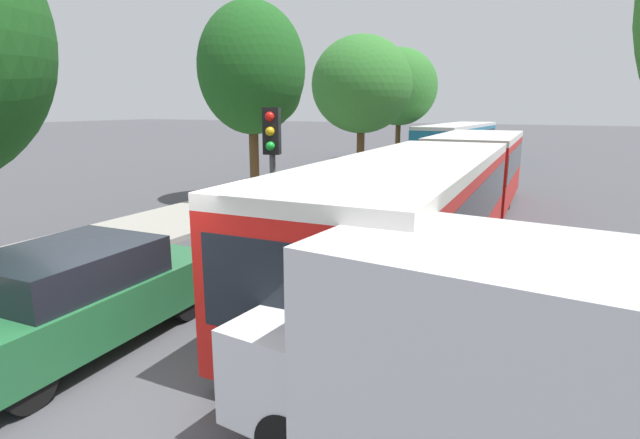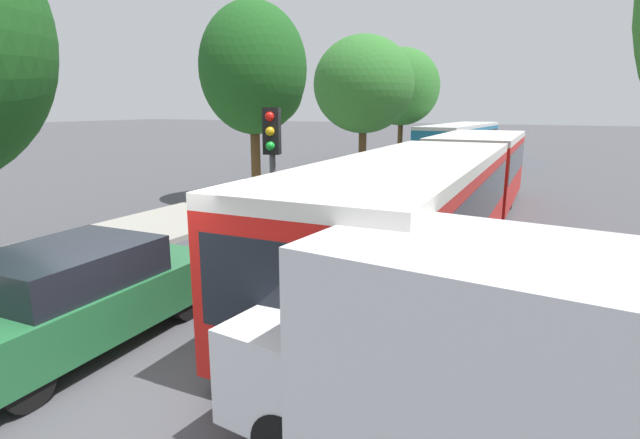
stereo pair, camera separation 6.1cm
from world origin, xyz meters
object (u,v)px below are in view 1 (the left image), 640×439
at_px(traffic_light, 272,154).
at_px(tree_left_mid, 255,72).
at_px(city_bus_rear, 457,140).
at_px(articulated_bus, 446,187).
at_px(tree_left_far, 360,87).
at_px(queued_car_tan, 364,186).
at_px(tree_left_distant, 399,89).
at_px(queued_car_green, 76,297).
at_px(white_van, 532,374).
at_px(queued_car_black, 272,218).

height_order(traffic_light, tree_left_mid, tree_left_mid).
relative_size(city_bus_rear, traffic_light, 3.25).
distance_m(articulated_bus, tree_left_far, 13.00).
relative_size(traffic_light, tree_left_mid, 0.49).
height_order(articulated_bus, tree_left_far, tree_left_far).
relative_size(queued_car_tan, tree_left_distant, 0.62).
bearing_deg(city_bus_rear, queued_car_green, -176.56).
height_order(city_bus_rear, tree_left_distant, tree_left_distant).
bearing_deg(traffic_light, articulated_bus, 130.47).
height_order(articulated_bus, city_bus_rear, articulated_bus).
distance_m(queued_car_green, white_van, 6.04).
height_order(city_bus_rear, queued_car_tan, city_bus_rear).
bearing_deg(queued_car_black, city_bus_rear, -2.60).
height_order(queued_car_green, traffic_light, traffic_light).
bearing_deg(city_bus_rear, tree_left_distant, 104.43).
relative_size(queued_car_green, queued_car_tan, 1.02).
height_order(queued_car_tan, traffic_light, traffic_light).
distance_m(city_bus_rear, white_van, 28.23).
bearing_deg(articulated_bus, tree_left_mid, -110.88).
bearing_deg(tree_left_far, articulated_bus, -57.75).
height_order(queued_car_tan, white_van, white_van).
relative_size(tree_left_mid, tree_left_distant, 1.00).
bearing_deg(city_bus_rear, white_van, -164.27).
xyz_separation_m(city_bus_rear, traffic_light, (1.13, -23.34, 1.14)).
xyz_separation_m(queued_car_tan, tree_left_far, (-3.25, 7.43, 3.58)).
xyz_separation_m(queued_car_tan, tree_left_distant, (-3.75, 15.13, 3.73)).
bearing_deg(queued_car_tan, articulated_bus, -135.19).
bearing_deg(traffic_light, queued_car_tan, 169.06).
xyz_separation_m(articulated_bus, queued_car_green, (-3.40, -8.11, -0.68)).
height_order(articulated_bus, queued_car_green, articulated_bus).
bearing_deg(white_van, traffic_light, -33.88).
relative_size(articulated_bus, tree_left_far, 2.49).
relative_size(queued_car_green, tree_left_distant, 0.63).
height_order(traffic_light, tree_left_far, tree_left_far).
bearing_deg(queued_car_green, tree_left_mid, 18.38).
distance_m(queued_car_green, traffic_light, 4.38).
bearing_deg(queued_car_black, white_van, -136.21).
bearing_deg(queued_car_tan, white_van, -154.37).
relative_size(queued_car_tan, white_van, 0.84).
distance_m(articulated_bus, tree_left_distant, 20.03).
relative_size(white_van, traffic_light, 1.52).
height_order(queued_car_green, tree_left_far, tree_left_far).
height_order(queued_car_black, tree_left_mid, tree_left_mid).
bearing_deg(tree_left_far, tree_left_mid, -94.21).
relative_size(city_bus_rear, white_van, 2.14).
bearing_deg(queued_car_tan, traffic_light, -174.46).
height_order(articulated_bus, queued_car_tan, articulated_bus).
bearing_deg(traffic_light, city_bus_rear, 164.23).
xyz_separation_m(queued_car_black, tree_left_far, (-2.92, 12.83, 3.64)).
bearing_deg(articulated_bus, queued_car_green, -24.60).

